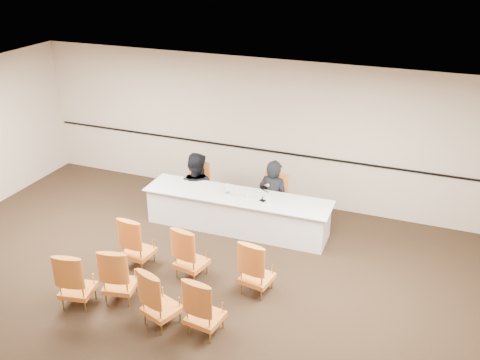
% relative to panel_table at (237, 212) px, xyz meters
% --- Properties ---
extents(floor, '(10.00, 10.00, 0.00)m').
position_rel_panel_table_xyz_m(floor, '(-0.13, -2.50, -0.36)').
color(floor, black).
rests_on(floor, ground).
extents(ceiling, '(10.00, 10.00, 0.00)m').
position_rel_panel_table_xyz_m(ceiling, '(-0.13, -2.50, 2.64)').
color(ceiling, silver).
rests_on(ceiling, ground).
extents(wall_back, '(10.00, 0.04, 3.00)m').
position_rel_panel_table_xyz_m(wall_back, '(-0.13, 1.50, 1.14)').
color(wall_back, beige).
rests_on(wall_back, ground).
extents(wall_rail, '(9.80, 0.04, 0.03)m').
position_rel_panel_table_xyz_m(wall_rail, '(-0.13, 1.46, 0.74)').
color(wall_rail, black).
rests_on(wall_rail, wall_back).
extents(panel_table, '(3.60, 0.90, 0.72)m').
position_rel_panel_table_xyz_m(panel_table, '(0.00, 0.00, 0.00)').
color(panel_table, silver).
rests_on(panel_table, ground).
extents(panelist_main, '(0.68, 0.50, 1.73)m').
position_rel_panel_table_xyz_m(panelist_main, '(0.54, 0.55, 0.07)').
color(panelist_main, black).
rests_on(panelist_main, ground).
extents(panelist_main_chair, '(0.51, 0.51, 0.95)m').
position_rel_panel_table_xyz_m(panelist_main_chair, '(0.54, 0.55, 0.12)').
color(panelist_main_chair, orange).
rests_on(panelist_main_chair, ground).
extents(panelist_second, '(0.88, 0.69, 1.78)m').
position_rel_panel_table_xyz_m(panelist_second, '(-1.12, 0.52, -0.03)').
color(panelist_second, black).
rests_on(panelist_second, ground).
extents(panelist_second_chair, '(0.51, 0.51, 0.95)m').
position_rel_panel_table_xyz_m(panelist_second_chair, '(-1.12, 0.52, 0.12)').
color(panelist_second_chair, orange).
rests_on(panelist_second_chair, ground).
extents(papers, '(0.33, 0.26, 0.00)m').
position_rel_panel_table_xyz_m(papers, '(0.51, 0.02, 0.36)').
color(papers, silver).
rests_on(papers, panel_table).
extents(microphone, '(0.17, 0.24, 0.30)m').
position_rel_panel_table_xyz_m(microphone, '(0.52, -0.05, 0.51)').
color(microphone, black).
rests_on(microphone, panel_table).
extents(water_bottle, '(0.09, 0.09, 0.24)m').
position_rel_panel_table_xyz_m(water_bottle, '(-0.16, -0.06, 0.48)').
color(water_bottle, '#177E82').
rests_on(water_bottle, panel_table).
extents(drinking_glass, '(0.07, 0.07, 0.10)m').
position_rel_panel_table_xyz_m(drinking_glass, '(0.23, -0.03, 0.41)').
color(drinking_glass, white).
rests_on(drinking_glass, panel_table).
extents(coffee_cup, '(0.09, 0.09, 0.13)m').
position_rel_panel_table_xyz_m(coffee_cup, '(0.66, -0.11, 0.42)').
color(coffee_cup, white).
rests_on(coffee_cup, panel_table).
extents(aud_chair_front_left, '(0.54, 0.54, 0.95)m').
position_rel_panel_table_xyz_m(aud_chair_front_left, '(-1.10, -1.77, 0.12)').
color(aud_chair_front_left, orange).
rests_on(aud_chair_front_left, ground).
extents(aud_chair_front_mid, '(0.58, 0.58, 0.95)m').
position_rel_panel_table_xyz_m(aud_chair_front_mid, '(-0.11, -1.74, 0.12)').
color(aud_chair_front_mid, orange).
rests_on(aud_chair_front_mid, ground).
extents(aud_chair_front_right, '(0.57, 0.57, 0.95)m').
position_rel_panel_table_xyz_m(aud_chair_front_right, '(1.03, -1.74, 0.12)').
color(aud_chair_front_right, orange).
rests_on(aud_chair_front_right, ground).
extents(aud_chair_back_left, '(0.59, 0.59, 0.95)m').
position_rel_panel_table_xyz_m(aud_chair_back_left, '(-1.40, -3.03, 0.12)').
color(aud_chair_back_left, orange).
rests_on(aud_chair_back_left, ground).
extents(aud_chair_back_mid, '(0.64, 0.64, 0.95)m').
position_rel_panel_table_xyz_m(aud_chair_back_mid, '(0.02, -2.97, 0.12)').
color(aud_chair_back_mid, orange).
rests_on(aud_chair_back_mid, ground).
extents(aud_chair_back_right, '(0.56, 0.56, 0.95)m').
position_rel_panel_table_xyz_m(aud_chair_back_right, '(0.68, -2.91, 0.12)').
color(aud_chair_back_right, orange).
rests_on(aud_chair_back_right, ground).
extents(aud_chair_extra, '(0.59, 0.59, 0.95)m').
position_rel_panel_table_xyz_m(aud_chair_extra, '(-0.86, -2.69, 0.12)').
color(aud_chair_extra, orange).
rests_on(aud_chair_extra, ground).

